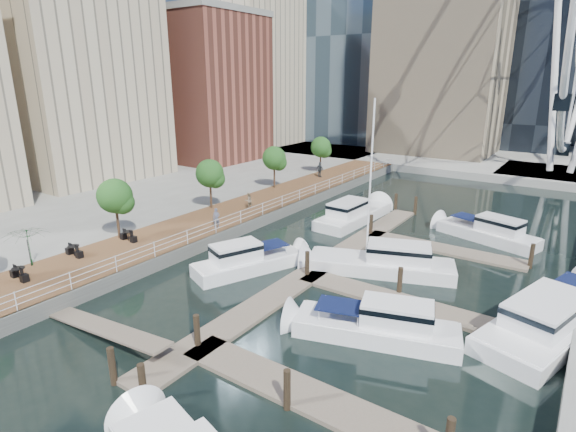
{
  "coord_description": "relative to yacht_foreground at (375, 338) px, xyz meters",
  "views": [
    {
      "loc": [
        17.48,
        -15.24,
        12.66
      ],
      "look_at": [
        -0.33,
        10.6,
        3.0
      ],
      "focal_mm": 28.0,
      "sensor_mm": 36.0,
      "label": 1
    }
  ],
  "objects": [
    {
      "name": "yacht_foreground",
      "position": [
        0.0,
        0.0,
        0.0
      ],
      "size": [
        9.31,
        4.98,
        2.15
      ],
      "primitive_type": null,
      "rotation": [
        0.0,
        0.0,
        1.87
      ],
      "color": "white",
      "rests_on": "ground"
    },
    {
      "name": "cafe_tables",
      "position": [
        -20.18,
        -5.75,
        1.37
      ],
      "size": [
        2.5,
        13.7,
        0.74
      ],
      "color": "black",
      "rests_on": "ground"
    },
    {
      "name": "moored_yachts",
      "position": [
        -2.24,
        7.6,
        0.0
      ],
      "size": [
        24.24,
        36.26,
        11.5
      ],
      "color": "white",
      "rests_on": "ground"
    },
    {
      "name": "pedestrian_far",
      "position": [
        -19.9,
        27.96,
        1.93
      ],
      "size": [
        1.17,
        0.72,
        1.87
      ],
      "primitive_type": "imported",
      "rotation": [
        0.0,
        0.0,
        2.88
      ],
      "color": "#343B42",
      "rests_on": "boardwalk"
    },
    {
      "name": "midrise_condos",
      "position": [
        -43.35,
        23.07,
        13.42
      ],
      "size": [
        19.0,
        67.0,
        28.0
      ],
      "color": "#BCAD8E",
      "rests_on": "ground"
    },
    {
      "name": "railing",
      "position": [
        -15.88,
        11.25,
        1.52
      ],
      "size": [
        0.1,
        60.0,
        1.05
      ],
      "primitive_type": null,
      "color": "white",
      "rests_on": "boardwalk"
    },
    {
      "name": "seawall",
      "position": [
        -15.78,
        11.25,
        0.5
      ],
      "size": [
        0.25,
        60.0,
        1.0
      ],
      "primitive_type": "cube",
      "color": "#595954",
      "rests_on": "ground"
    },
    {
      "name": "boardwalk",
      "position": [
        -18.78,
        11.25,
        0.5
      ],
      "size": [
        6.0,
        60.0,
        1.0
      ],
      "primitive_type": "cube",
      "color": "brown",
      "rests_on": "ground"
    },
    {
      "name": "pedestrian_mid",
      "position": [
        -18.26,
        12.17,
        1.76
      ],
      "size": [
        0.73,
        0.85,
        1.51
      ],
      "primitive_type": "imported",
      "rotation": [
        0.0,
        0.0,
        -1.82
      ],
      "color": "gray",
      "rests_on": "boardwalk"
    },
    {
      "name": "pier",
      "position": [
        4.22,
        48.25,
        0.5
      ],
      "size": [
        14.0,
        12.0,
        1.0
      ],
      "primitive_type": "cube",
      "color": "gray",
      "rests_on": "ground"
    },
    {
      "name": "pedestrian_near",
      "position": [
        -16.69,
        6.19,
        1.84
      ],
      "size": [
        0.72,
        0.61,
        1.67
      ],
      "primitive_type": "imported",
      "rotation": [
        0.0,
        0.0,
        0.41
      ],
      "color": "#4A4F63",
      "rests_on": "boardwalk"
    },
    {
      "name": "land_inland",
      "position": [
        -45.78,
        11.25,
        0.5
      ],
      "size": [
        48.0,
        90.0,
        1.0
      ],
      "primitive_type": "cube",
      "color": "gray",
      "rests_on": "ground"
    },
    {
      "name": "floating_docks",
      "position": [
        -1.82,
        6.23,
        0.49
      ],
      "size": [
        16.0,
        34.0,
        2.6
      ],
      "color": "#6D6051",
      "rests_on": "ground"
    },
    {
      "name": "street_trees",
      "position": [
        -21.18,
        10.25,
        4.29
      ],
      "size": [
        2.6,
        42.6,
        4.6
      ],
      "color": "#3F2B1C",
      "rests_on": "ground"
    },
    {
      "name": "land_far",
      "position": [
        -9.78,
        98.25,
        0.5
      ],
      "size": [
        200.0,
        114.0,
        1.0
      ],
      "primitive_type": "cube",
      "color": "gray",
      "rests_on": "ground"
    },
    {
      "name": "ground",
      "position": [
        -9.78,
        -3.75,
        0.0
      ],
      "size": [
        520.0,
        520.0,
        0.0
      ],
      "primitive_type": "plane",
      "color": "black",
      "rests_on": "ground"
    }
  ]
}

